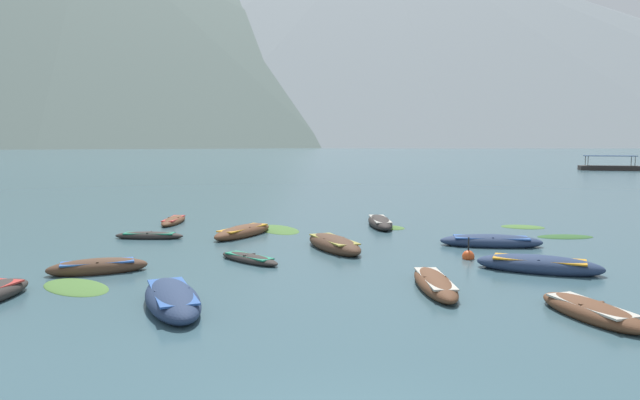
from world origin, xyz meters
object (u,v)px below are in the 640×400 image
Objects in this scene: rowboat_1 at (435,284)px; rowboat_9 at (174,221)px; rowboat_4 at (149,236)px; mooring_buoy at (468,256)px; rowboat_0 at (334,244)px; rowboat_7 at (380,222)px; rowboat_12 at (591,311)px; ferry_0 at (609,167)px; rowboat_3 at (172,299)px; rowboat_6 at (249,259)px; rowboat_13 at (243,232)px; rowboat_5 at (491,241)px; rowboat_8 at (98,267)px; rowboat_2 at (539,265)px.

rowboat_9 is at bearing 131.97° from rowboat_1.
rowboat_4 is 14.26m from mooring_buoy.
rowboat_9 is (-12.11, 13.46, -0.04)m from rowboat_1.
rowboat_0 is 7.03m from rowboat_7.
rowboat_0 reaches higher than rowboat_12.
rowboat_4 is (-11.73, 8.54, -0.05)m from rowboat_1.
rowboat_4 is 84.34m from ferry_0.
rowboat_4 is (-4.42, 10.73, -0.10)m from rowboat_3.
rowboat_6 is 0.66× the size of rowboat_13.
rowboat_0 is 1.01× the size of rowboat_13.
mooring_buoy reaches higher than rowboat_13.
rowboat_3 is at bearing -67.63° from rowboat_4.
rowboat_1 reaches higher than rowboat_9.
mooring_buoy reaches higher than rowboat_5.
rowboat_3 is at bearing -143.91° from mooring_buoy.
rowboat_1 is 1.16× the size of rowboat_12.
rowboat_13 is at bearing 12.69° from rowboat_4.
rowboat_9 is 16.65m from mooring_buoy.
rowboat_6 is 5.93m from rowboat_13.
rowboat_8 is (-10.20, -11.21, -0.01)m from rowboat_7.
rowboat_4 is (-8.56, 2.29, -0.09)m from rowboat_0.
rowboat_12 is at bearing -2.27° from rowboat_3.
rowboat_2 is at bearing 22.99° from rowboat_3.
rowboat_5 reaches higher than rowboat_1.
rowboat_0 reaches higher than rowboat_2.
rowboat_2 is 81.19m from ferry_0.
mooring_buoy is (1.97, 4.58, -0.07)m from rowboat_1.
ferry_0 is 80.29m from mooring_buoy.
rowboat_13 reaches higher than rowboat_8.
ferry_0 reaches higher than rowboat_6.
rowboat_7 is at bearing -2.87° from rowboat_9.
rowboat_5 is (15.25, -1.19, 0.07)m from rowboat_4.
rowboat_7 is 0.48× the size of ferry_0.
rowboat_1 reaches higher than rowboat_12.
rowboat_9 is (-8.94, 7.21, -0.08)m from rowboat_0.
ferry_0 is at bearing 65.35° from rowboat_12.
mooring_buoy reaches higher than rowboat_3.
rowboat_12 is at bearing -74.25° from rowboat_7.
rowboat_1 is 1.17× the size of rowboat_8.
rowboat_0 reaches higher than rowboat_5.
mooring_buoy is (8.23, 0.88, -0.01)m from rowboat_6.
ferry_0 is at bearing 57.29° from rowboat_7.
rowboat_4 is 7.31m from rowboat_6.
rowboat_13 is (4.56, -3.98, 0.06)m from rowboat_9.
rowboat_8 is 15.20m from rowboat_12.
rowboat_2 reaches higher than rowboat_7.
rowboat_1 is 7.27m from rowboat_6.
rowboat_13 is (-11.48, 6.90, -0.02)m from rowboat_2.
rowboat_0 is 11.48m from rowboat_9.
rowboat_4 is at bearing 175.55° from rowboat_5.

